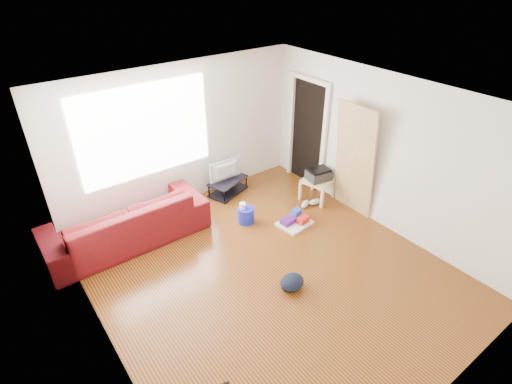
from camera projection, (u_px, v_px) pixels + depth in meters
room at (269, 193)px, 5.23m from camera, size 4.51×5.01×2.51m
sofa at (130, 240)px, 6.40m from camera, size 2.48×0.97×0.73m
tv_stand at (228, 186)px, 7.56m from camera, size 0.84×0.64×0.28m
tv at (227, 171)px, 7.39m from camera, size 0.66×0.09×0.38m
side_table at (318, 182)px, 7.29m from camera, size 0.62×0.62×0.41m
printer at (319, 174)px, 7.20m from camera, size 0.45×0.38×0.21m
bucket at (246, 222)px, 6.82m from camera, size 0.29×0.29×0.27m
toilet_paper at (243, 212)px, 6.73m from camera, size 0.11×0.11×0.10m
cleaning_tray at (295, 221)px, 6.74m from camera, size 0.58×0.48×0.19m
backpack at (292, 288)px, 5.49m from camera, size 0.42×0.37×0.20m
sneakers at (310, 203)px, 7.23m from camera, size 0.46×0.23×0.10m
door_panel at (348, 210)px, 7.14m from camera, size 0.24×0.79×1.96m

